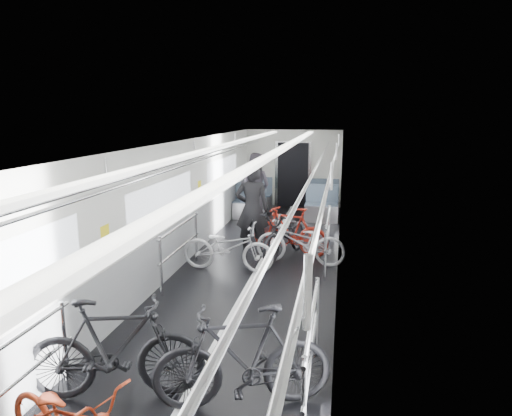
% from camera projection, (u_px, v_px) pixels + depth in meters
% --- Properties ---
extents(car_shell, '(3.02, 14.01, 2.41)m').
position_uv_depth(car_shell, '(265.00, 202.00, 9.32)').
color(car_shell, black).
rests_on(car_shell, ground).
extents(bike_left_mid, '(1.90, 0.97, 1.10)m').
position_uv_depth(bike_left_mid, '(115.00, 349.00, 4.65)').
color(bike_left_mid, black).
rests_on(bike_left_mid, floor).
extents(bike_left_far, '(1.76, 0.66, 0.92)m').
position_uv_depth(bike_left_far, '(228.00, 247.00, 8.50)').
color(bike_left_far, silver).
rests_on(bike_left_far, floor).
extents(bike_right_near, '(1.86, 1.03, 1.08)m').
position_uv_depth(bike_right_near, '(243.00, 357.00, 4.51)').
color(bike_right_near, black).
rests_on(bike_right_near, floor).
extents(bike_right_mid, '(1.81, 0.79, 0.92)m').
position_uv_depth(bike_right_mid, '(300.00, 241.00, 8.85)').
color(bike_right_mid, '#AEADB2').
rests_on(bike_right_mid, floor).
extents(bike_right_far, '(1.75, 0.94, 1.01)m').
position_uv_depth(bike_right_far, '(290.00, 231.00, 9.47)').
color(bike_right_far, maroon).
rests_on(bike_right_far, floor).
extents(bike_aisle, '(1.20, 1.95, 0.97)m').
position_uv_depth(bike_aisle, '(286.00, 234.00, 9.30)').
color(bike_aisle, black).
rests_on(bike_aisle, floor).
extents(person_standing, '(0.75, 0.55, 1.91)m').
position_uv_depth(person_standing, '(252.00, 209.00, 9.43)').
color(person_standing, black).
rests_on(person_standing, floor).
extents(person_seated, '(1.07, 0.94, 1.87)m').
position_uv_depth(person_seated, '(255.00, 187.00, 12.38)').
color(person_seated, '#2F2B32').
rests_on(person_seated, floor).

